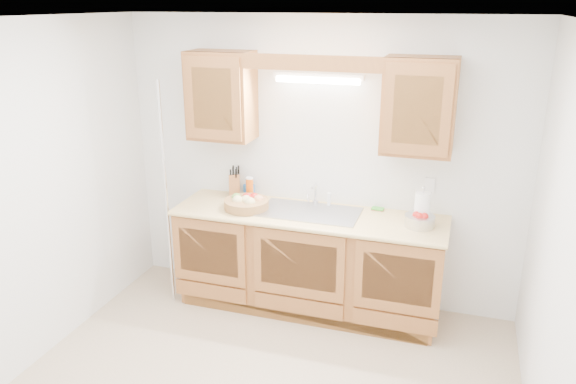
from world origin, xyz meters
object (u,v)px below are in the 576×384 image
at_px(fruit_basket, 247,203).
at_px(apple_bowl, 420,220).
at_px(knife_block, 234,185).
at_px(paper_towel, 422,209).

relative_size(fruit_basket, apple_bowl, 1.44).
bearing_deg(apple_bowl, knife_block, 171.97).
bearing_deg(apple_bowl, paper_towel, 83.07).
relative_size(fruit_basket, knife_block, 1.58).
bearing_deg(paper_towel, apple_bowl, -96.93).
height_order(knife_block, apple_bowl, knife_block).
xyz_separation_m(knife_block, paper_towel, (1.69, -0.18, 0.03)).
bearing_deg(paper_towel, knife_block, 173.92).
distance_m(knife_block, paper_towel, 1.70).
distance_m(knife_block, apple_bowl, 1.70).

